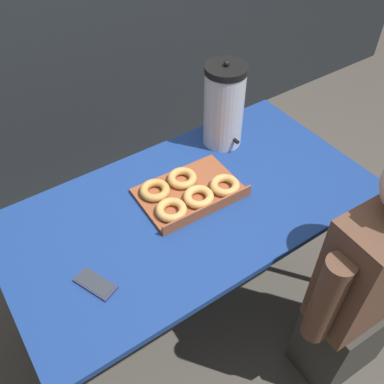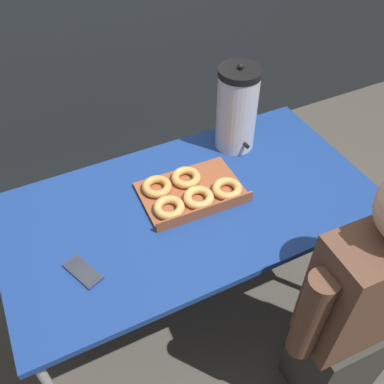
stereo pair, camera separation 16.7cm
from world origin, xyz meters
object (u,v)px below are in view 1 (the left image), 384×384
at_px(cell_phone, 95,284).
at_px(donut_box, 188,192).
at_px(coffee_urn, 224,106).
at_px(person_seated, 366,288).

bearing_deg(cell_phone, donut_box, -3.56).
height_order(donut_box, cell_phone, donut_box).
height_order(donut_box, coffee_urn, coffee_urn).
bearing_deg(donut_box, person_seated, -58.04).
height_order(donut_box, person_seated, person_seated).
bearing_deg(coffee_urn, person_seated, -86.92).
height_order(coffee_urn, cell_phone, coffee_urn).
bearing_deg(cell_phone, person_seated, -51.53).
xyz_separation_m(donut_box, person_seated, (0.38, -0.65, -0.19)).
xyz_separation_m(coffee_urn, person_seated, (0.05, -0.87, -0.36)).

